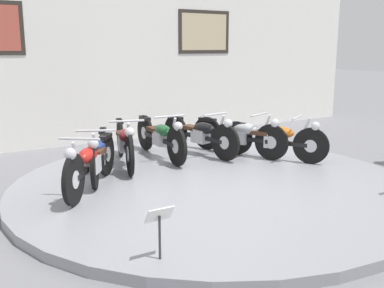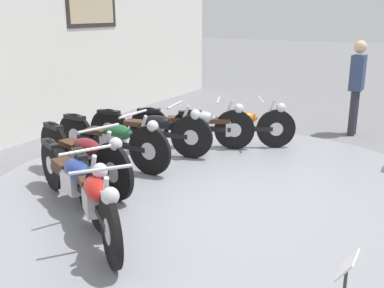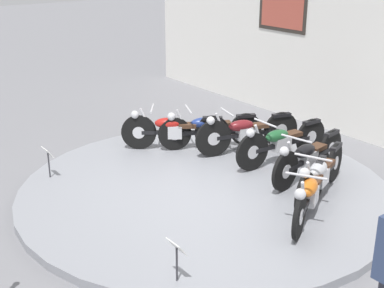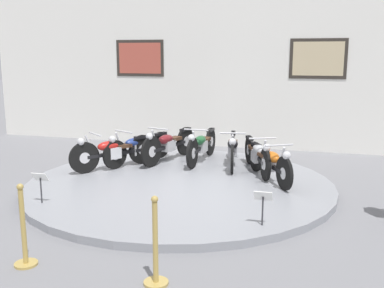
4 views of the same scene
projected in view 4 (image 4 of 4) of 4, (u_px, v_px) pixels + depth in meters
The scene contains 14 objects.
ground_plane at pixel (180, 188), 8.57m from camera, with size 60.00×60.00×0.00m, color slate.
display_platform at pixel (180, 184), 8.56m from camera, with size 5.79×5.79×0.12m, color gray.
back_wall at pixel (225, 67), 12.02m from camera, with size 14.00×0.22×4.34m.
motorcycle_red at pixel (113, 151), 9.42m from camera, with size 1.26×1.62×0.80m.
motorcycle_blue at pixel (137, 147), 9.88m from camera, with size 0.88×1.80×0.78m.
motorcycle_maroon at pixel (168, 144), 10.09m from camera, with size 0.69×1.96×0.81m.
motorcycle_green at pixel (201, 145), 10.03m from camera, with size 0.54×2.01×0.81m.
motorcycle_black at pixel (233, 148), 9.70m from camera, with size 0.54×1.97×0.79m.
motorcycle_silver at pixel (257, 154), 9.17m from camera, with size 0.80×1.85×0.79m.
motorcycle_orange at pixel (270, 161), 8.55m from camera, with size 1.02×1.73×0.78m.
info_placard_front_left at pixel (41, 181), 7.25m from camera, with size 0.26×0.11×0.51m.
info_placard_front_centre at pixel (263, 200), 6.30m from camera, with size 0.26×0.11×0.51m.
stanchion_post_left_of_entry at pixel (24, 238), 5.37m from camera, with size 0.28×0.28×1.02m.
stanchion_post_right_of_entry at pixel (156, 255), 4.92m from camera, with size 0.28×0.28×1.02m.
Camera 4 is at (2.47, -7.86, 2.51)m, focal length 42.00 mm.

